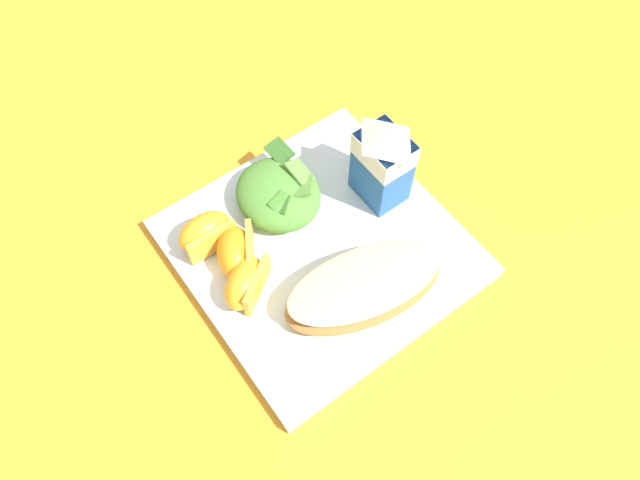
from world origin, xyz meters
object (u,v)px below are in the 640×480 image
cheesy_pizza_bread (366,286)px  orange_wedge_middle (236,252)px  orange_wedge_rear (244,281)px  white_plate (320,248)px  milk_carton (383,159)px  orange_wedge_front (206,233)px  green_salad_pile (279,194)px

cheesy_pizza_bread → orange_wedge_middle: (-0.11, -0.08, 0.00)m
orange_wedge_middle → orange_wedge_rear: 0.03m
white_plate → milk_carton: (-0.02, 0.09, 0.07)m
milk_carton → orange_wedge_front: 0.20m
orange_wedge_front → orange_wedge_middle: size_ratio=0.86×
green_salad_pile → orange_wedge_middle: (0.03, -0.08, -0.00)m
orange_wedge_middle → milk_carton: bearing=83.8°
orange_wedge_rear → white_plate: bearing=88.4°
cheesy_pizza_bread → orange_wedge_middle: bearing=-142.6°
milk_carton → orange_wedge_middle: bearing=-96.2°
green_salad_pile → orange_wedge_middle: bearing=-66.3°
orange_wedge_front → orange_wedge_rear: bearing=1.7°
white_plate → green_salad_pile: bearing=-175.4°
white_plate → green_salad_pile: size_ratio=2.68×
orange_wedge_front → orange_wedge_middle: 0.04m
orange_wedge_front → orange_wedge_middle: same height
orange_wedge_middle → orange_wedge_rear: same height
white_plate → orange_wedge_rear: 0.10m
orange_wedge_middle → white_plate: bearing=66.4°
orange_wedge_front → orange_wedge_rear: (0.07, 0.00, 0.00)m
white_plate → orange_wedge_rear: bearing=-91.6°
orange_wedge_front → milk_carton: bearing=73.1°
orange_wedge_front → orange_wedge_rear: size_ratio=0.86×
milk_carton → orange_wedge_front: size_ratio=1.83×
orange_wedge_middle → orange_wedge_rear: size_ratio=1.00×
milk_carton → orange_wedge_rear: milk_carton is taller
green_salad_pile → orange_wedge_front: 0.09m
milk_carton → orange_wedge_front: bearing=-106.9°
cheesy_pizza_bread → orange_wedge_rear: orange_wedge_rear is taller
cheesy_pizza_bread → orange_wedge_middle: orange_wedge_middle is taller
green_salad_pile → orange_wedge_front: bearing=-93.4°
cheesy_pizza_bread → orange_wedge_front: orange_wedge_front is taller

